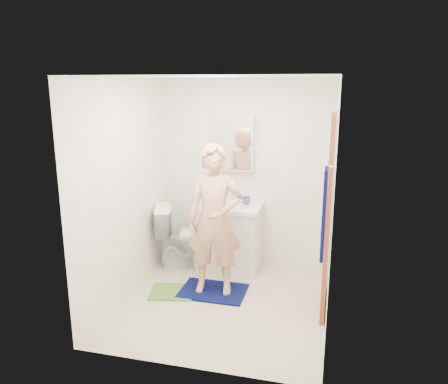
# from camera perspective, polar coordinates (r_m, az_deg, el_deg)

# --- Properties ---
(floor) EXTENTS (2.20, 2.40, 0.02)m
(floor) POSITION_cam_1_polar(r_m,az_deg,el_deg) (4.98, -0.03, -14.17)
(floor) COLOR beige
(floor) RESTS_ON ground
(ceiling) EXTENTS (2.20, 2.40, 0.02)m
(ceiling) POSITION_cam_1_polar(r_m,az_deg,el_deg) (4.38, -0.04, 14.93)
(ceiling) COLOR white
(ceiling) RESTS_ON ground
(wall_back) EXTENTS (2.20, 0.02, 2.40)m
(wall_back) POSITION_cam_1_polar(r_m,az_deg,el_deg) (5.68, 2.95, 2.43)
(wall_back) COLOR white
(wall_back) RESTS_ON ground
(wall_front) EXTENTS (2.20, 0.02, 2.40)m
(wall_front) POSITION_cam_1_polar(r_m,az_deg,el_deg) (3.42, -5.01, -5.52)
(wall_front) COLOR white
(wall_front) RESTS_ON ground
(wall_left) EXTENTS (0.02, 2.40, 2.40)m
(wall_left) POSITION_cam_1_polar(r_m,az_deg,el_deg) (4.91, -12.69, 0.25)
(wall_left) COLOR white
(wall_left) RESTS_ON ground
(wall_right) EXTENTS (0.02, 2.40, 2.40)m
(wall_right) POSITION_cam_1_polar(r_m,az_deg,el_deg) (4.40, 14.12, -1.43)
(wall_right) COLOR white
(wall_right) RESTS_ON ground
(vanity_cabinet) EXTENTS (0.75, 0.55, 0.80)m
(vanity_cabinet) POSITION_cam_1_polar(r_m,az_deg,el_deg) (5.65, 0.76, -6.05)
(vanity_cabinet) COLOR white
(vanity_cabinet) RESTS_ON floor
(countertop) EXTENTS (0.79, 0.59, 0.05)m
(countertop) POSITION_cam_1_polar(r_m,az_deg,el_deg) (5.52, 0.78, -1.90)
(countertop) COLOR white
(countertop) RESTS_ON vanity_cabinet
(sink_basin) EXTENTS (0.40, 0.40, 0.03)m
(sink_basin) POSITION_cam_1_polar(r_m,az_deg,el_deg) (5.52, 0.78, -1.76)
(sink_basin) COLOR white
(sink_basin) RESTS_ON countertop
(faucet) EXTENTS (0.03, 0.03, 0.12)m
(faucet) POSITION_cam_1_polar(r_m,az_deg,el_deg) (5.67, 1.20, -0.59)
(faucet) COLOR silver
(faucet) RESTS_ON countertop
(medicine_cabinet) EXTENTS (0.50, 0.12, 0.70)m
(medicine_cabinet) POSITION_cam_1_polar(r_m,az_deg,el_deg) (5.58, 1.34, 6.40)
(medicine_cabinet) COLOR white
(medicine_cabinet) RESTS_ON wall_back
(mirror_panel) EXTENTS (0.46, 0.01, 0.66)m
(mirror_panel) POSITION_cam_1_polar(r_m,az_deg,el_deg) (5.52, 1.20, 6.31)
(mirror_panel) COLOR white
(mirror_panel) RESTS_ON wall_back
(door) EXTENTS (0.05, 0.80, 2.05)m
(door) POSITION_cam_1_polar(r_m,az_deg,el_deg) (4.59, 13.44, -3.01)
(door) COLOR #AA532E
(door) RESTS_ON ground
(door_knob) EXTENTS (0.07, 0.07, 0.07)m
(door_knob) POSITION_cam_1_polar(r_m,az_deg,el_deg) (4.31, 12.78, -5.15)
(door_knob) COLOR gold
(door_knob) RESTS_ON door
(towel) EXTENTS (0.03, 0.24, 0.80)m
(towel) POSITION_cam_1_polar(r_m,az_deg,el_deg) (3.84, 12.92, -2.85)
(towel) COLOR #070D43
(towel) RESTS_ON wall_right
(towel_hook) EXTENTS (0.06, 0.02, 0.02)m
(towel_hook) POSITION_cam_1_polar(r_m,az_deg,el_deg) (3.74, 13.88, 3.28)
(towel_hook) COLOR silver
(towel_hook) RESTS_ON wall_right
(toilet) EXTENTS (0.93, 0.70, 0.84)m
(toilet) POSITION_cam_1_polar(r_m,az_deg,el_deg) (5.67, -4.68, -5.82)
(toilet) COLOR white
(toilet) RESTS_ON floor
(bath_mat) EXTENTS (0.75, 0.54, 0.02)m
(bath_mat) POSITION_cam_1_polar(r_m,az_deg,el_deg) (5.16, -1.43, -12.82)
(bath_mat) COLOR #070D43
(bath_mat) RESTS_ON floor
(green_rug) EXTENTS (0.57, 0.51, 0.02)m
(green_rug) POSITION_cam_1_polar(r_m,az_deg,el_deg) (5.18, -6.80, -12.81)
(green_rug) COLOR #57882D
(green_rug) RESTS_ON floor
(soap_dispenser) EXTENTS (0.10, 0.10, 0.19)m
(soap_dispenser) POSITION_cam_1_polar(r_m,az_deg,el_deg) (5.48, -1.39, -0.73)
(soap_dispenser) COLOR #C15F5A
(soap_dispenser) RESTS_ON countertop
(toothbrush_cup) EXTENTS (0.13, 0.13, 0.09)m
(toothbrush_cup) POSITION_cam_1_polar(r_m,az_deg,el_deg) (5.54, 2.90, -1.13)
(toothbrush_cup) COLOR #5C408D
(toothbrush_cup) RESTS_ON countertop
(man) EXTENTS (0.66, 0.48, 1.70)m
(man) POSITION_cam_1_polar(r_m,az_deg,el_deg) (4.83, -1.25, -3.69)
(man) COLOR #DFA37D
(man) RESTS_ON bath_mat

